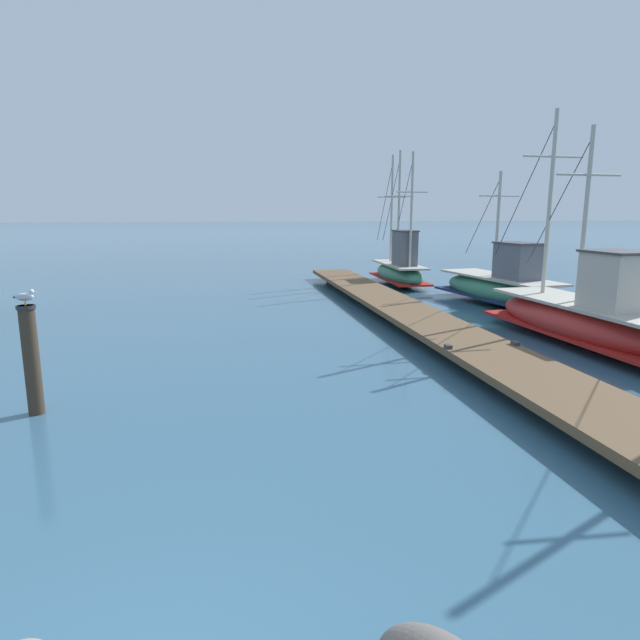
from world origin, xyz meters
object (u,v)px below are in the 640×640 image
(fishing_boat_1, at_px, (588,317))
(fishing_boat_2, at_px, (501,286))
(fishing_boat_0, at_px, (400,269))
(perched_seagull, at_px, (24,296))
(mooring_piling, at_px, (31,358))

(fishing_boat_1, height_order, fishing_boat_2, fishing_boat_1)
(fishing_boat_0, bearing_deg, perched_seagull, -128.33)
(fishing_boat_0, distance_m, perched_seagull, 18.85)
(fishing_boat_0, distance_m, fishing_boat_2, 6.38)
(fishing_boat_0, relative_size, mooring_piling, 3.70)
(fishing_boat_1, bearing_deg, fishing_boat_2, 81.25)
(fishing_boat_1, height_order, perched_seagull, fishing_boat_1)
(fishing_boat_1, bearing_deg, perched_seagull, -168.20)
(fishing_boat_2, distance_m, perched_seagull, 16.01)
(perched_seagull, bearing_deg, fishing_boat_0, 51.67)
(fishing_boat_0, distance_m, mooring_piling, 18.81)
(fishing_boat_0, height_order, fishing_boat_1, fishing_boat_0)
(mooring_piling, bearing_deg, fishing_boat_2, 32.72)
(fishing_boat_0, distance_m, fishing_boat_1, 12.17)
(fishing_boat_0, xyz_separation_m, fishing_boat_2, (1.76, -6.13, -0.08))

